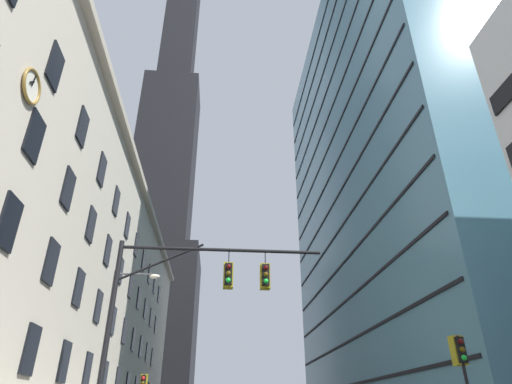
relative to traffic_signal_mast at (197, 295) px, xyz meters
name	(u,v)px	position (x,y,z in m)	size (l,w,h in m)	color
station_building	(55,292)	(-14.41, 23.96, 6.01)	(14.05, 66.81, 23.14)	beige
dark_skyscraper	(161,198)	(-16.79, 94.74, 51.45)	(24.23, 24.23, 194.64)	black
glass_office_midrise	(389,174)	(21.60, 27.64, 22.64)	(14.76, 46.54, 56.37)	teal
traffic_signal_mast	(197,295)	(0.00, 0.00, 0.00)	(8.48, 0.63, 7.55)	black
traffic_light_near_right	(460,357)	(9.78, -1.11, -2.34)	(0.40, 0.63, 3.80)	black
street_lamppost	(113,334)	(-4.49, 6.43, -0.52)	(2.51, 0.32, 8.22)	#47474C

